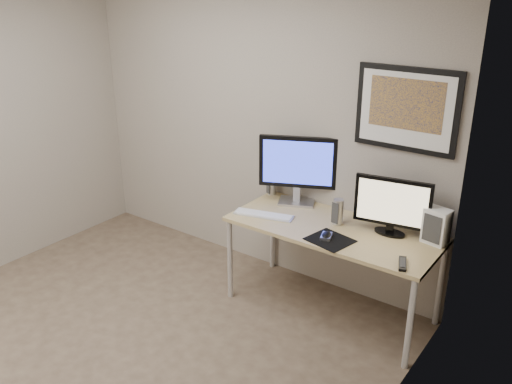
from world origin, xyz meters
TOP-DOWN VIEW (x-y plane):
  - floor at (0.00, 0.00)m, footprint 3.60×3.60m
  - room at (0.00, 0.45)m, footprint 3.60×3.60m
  - desk at (1.00, 1.35)m, footprint 1.60×0.70m
  - framed_art at (1.35, 1.68)m, footprint 0.75×0.04m
  - monitor_large at (0.53, 1.58)m, footprint 0.59×0.31m
  - monitor_tv at (1.39, 1.49)m, footprint 0.55×0.17m
  - speaker_left at (0.25, 1.63)m, footprint 0.09×0.09m
  - speaker_right at (0.99, 1.43)m, footprint 0.09×0.09m
  - keyboard at (0.45, 1.21)m, footprint 0.50×0.25m
  - mousepad at (1.08, 1.14)m, footprint 0.35×0.32m
  - mouse at (1.05, 1.16)m, footprint 0.10×0.13m
  - remote at (1.64, 1.10)m, footprint 0.11×0.19m
  - fan_unit at (1.71, 1.55)m, footprint 0.19×0.15m

SIDE VIEW (x-z plane):
  - floor at x=0.00m, z-range 0.00..0.00m
  - desk at x=1.00m, z-range 0.30..1.03m
  - mousepad at x=1.08m, z-range 0.73..0.73m
  - keyboard at x=0.45m, z-range 0.73..0.75m
  - remote at x=1.64m, z-range 0.73..0.75m
  - mouse at x=1.05m, z-range 0.73..0.77m
  - speaker_left at x=0.25m, z-range 0.73..0.91m
  - speaker_right at x=0.99m, z-range 0.73..0.93m
  - fan_unit at x=1.71m, z-range 0.73..0.99m
  - monitor_tv at x=1.39m, z-range 0.74..1.18m
  - monitor_large at x=0.53m, z-range 0.76..1.34m
  - framed_art at x=1.35m, z-range 1.32..1.92m
  - room at x=0.00m, z-range -0.16..3.44m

